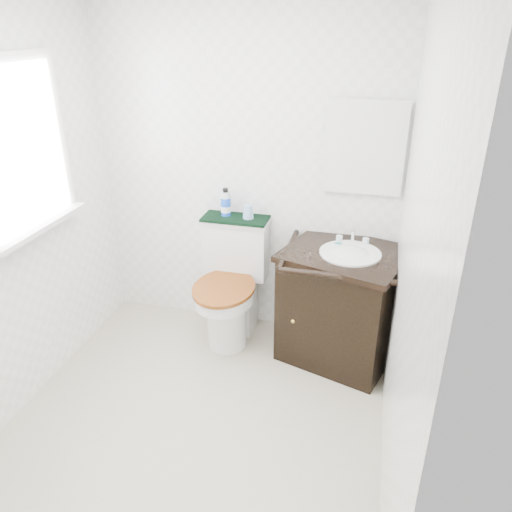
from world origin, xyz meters
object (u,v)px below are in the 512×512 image
at_px(trash_bin, 294,335).
at_px(toilet, 232,289).
at_px(cup, 248,212).
at_px(mouthwash_bottle, 226,203).
at_px(vanity, 342,302).

bearing_deg(trash_bin, toilet, 167.58).
distance_m(toilet, trash_bin, 0.57).
bearing_deg(cup, trash_bin, -31.22).
height_order(toilet, mouthwash_bottle, mouthwash_bottle).
height_order(trash_bin, mouthwash_bottle, mouthwash_bottle).
height_order(mouthwash_bottle, cup, mouthwash_bottle).
bearing_deg(trash_bin, vanity, 9.11).
distance_m(mouthwash_bottle, cup, 0.18).
bearing_deg(cup, mouthwash_bottle, 174.13).
xyz_separation_m(vanity, cup, (-0.72, 0.19, 0.53)).
bearing_deg(toilet, vanity, -4.15).
xyz_separation_m(toilet, mouthwash_bottle, (-0.08, 0.15, 0.62)).
distance_m(toilet, vanity, 0.82).
distance_m(trash_bin, mouthwash_bottle, 1.08).
bearing_deg(trash_bin, cup, 148.78).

